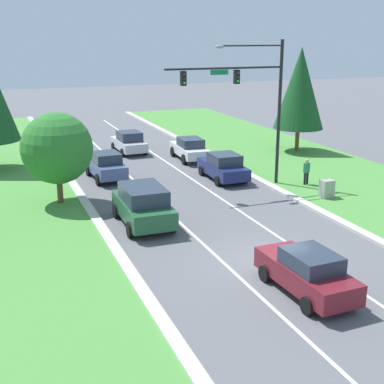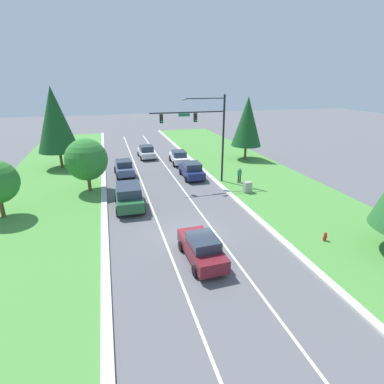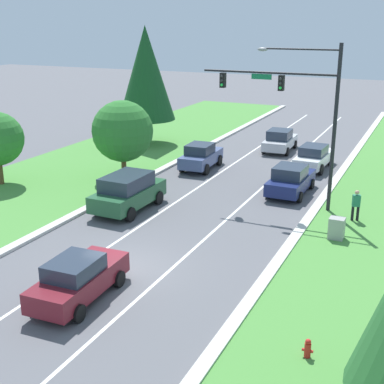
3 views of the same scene
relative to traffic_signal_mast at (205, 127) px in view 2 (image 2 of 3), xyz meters
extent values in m
plane|color=#5B5B60|center=(-4.32, -10.53, -5.77)|extent=(160.00, 160.00, 0.00)
cube|color=beige|center=(1.33, -10.53, -5.69)|extent=(0.50, 90.00, 0.15)
cube|color=beige|center=(-9.97, -10.53, -5.69)|extent=(0.50, 90.00, 0.15)
cube|color=#4C8E3D|center=(6.58, -10.53, -5.73)|extent=(10.00, 90.00, 0.08)
cube|color=#4C8E3D|center=(-15.22, -10.53, -5.73)|extent=(10.00, 90.00, 0.08)
cube|color=white|center=(-6.12, -10.53, -5.76)|extent=(0.14, 81.00, 0.01)
cube|color=white|center=(-2.52, -10.53, -5.76)|extent=(0.14, 81.00, 0.01)
cylinder|color=black|center=(1.98, 0.01, -1.38)|extent=(0.20, 0.20, 8.76)
cylinder|color=black|center=(-1.66, 0.01, 1.42)|extent=(7.28, 0.12, 0.12)
cube|color=#147042|center=(-2.02, 0.01, 1.20)|extent=(1.10, 0.04, 0.28)
cylinder|color=black|center=(-0.02, 0.01, 2.65)|extent=(4.00, 0.09, 0.09)
ellipsoid|color=gray|center=(-2.02, 0.01, 2.60)|extent=(0.56, 0.28, 0.20)
cube|color=black|center=(-0.93, 0.01, 0.92)|extent=(0.28, 0.32, 0.80)
sphere|color=#2D2D2D|center=(-0.93, -0.16, 1.15)|extent=(0.16, 0.16, 0.16)
sphere|color=#2D2D2D|center=(-0.93, -0.16, 0.92)|extent=(0.16, 0.16, 0.16)
sphere|color=#23D647|center=(-0.93, -0.16, 0.69)|extent=(0.16, 0.16, 0.16)
cube|color=black|center=(-4.20, 0.01, 0.92)|extent=(0.28, 0.32, 0.80)
sphere|color=#2D2D2D|center=(-4.20, -0.16, 1.15)|extent=(0.16, 0.16, 0.16)
sphere|color=#2D2D2D|center=(-4.20, -0.16, 0.92)|extent=(0.16, 0.16, 0.16)
sphere|color=#23D647|center=(-4.20, -0.16, 0.69)|extent=(0.16, 0.16, 0.16)
cube|color=maroon|center=(-4.47, -13.32, -5.06)|extent=(1.89, 4.49, 0.77)
cube|color=#283342|center=(-4.46, -13.59, -4.38)|extent=(1.63, 2.05, 0.58)
cylinder|color=black|center=(-3.68, -11.92, -5.45)|extent=(0.26, 0.65, 0.64)
cylinder|color=black|center=(-5.36, -11.99, -5.45)|extent=(0.26, 0.65, 0.64)
cylinder|color=black|center=(-3.57, -14.66, -5.45)|extent=(0.26, 0.65, 0.64)
cylinder|color=black|center=(-5.26, -14.73, -5.45)|extent=(0.26, 0.65, 0.64)
cube|color=#475684|center=(-7.70, 5.06, -5.01)|extent=(1.96, 4.33, 0.77)
cube|color=#283342|center=(-7.69, 4.81, -4.30)|extent=(1.67, 1.98, 0.65)
cylinder|color=black|center=(-6.90, 6.42, -5.39)|extent=(0.27, 0.75, 0.74)
cylinder|color=black|center=(-8.62, 6.34, -5.39)|extent=(0.27, 0.75, 0.74)
cylinder|color=black|center=(-6.78, 3.79, -5.39)|extent=(0.27, 0.75, 0.74)
cylinder|color=black|center=(-8.50, 3.70, -5.39)|extent=(0.27, 0.75, 0.74)
cube|color=navy|center=(-0.67, 2.26, -5.08)|extent=(1.97, 4.52, 0.74)
cube|color=#283342|center=(-0.68, 1.99, -4.37)|extent=(1.73, 2.05, 0.68)
cylinder|color=black|center=(0.27, 3.64, -5.45)|extent=(0.25, 0.63, 0.62)
cylinder|color=black|center=(-1.57, 3.67, -5.45)|extent=(0.25, 0.63, 0.62)
cylinder|color=black|center=(0.22, 0.85, -5.45)|extent=(0.25, 0.63, 0.62)
cylinder|color=black|center=(-1.62, 0.89, -5.45)|extent=(0.25, 0.63, 0.62)
cube|color=silver|center=(-4.23, 12.49, -5.10)|extent=(1.97, 4.44, 0.69)
cube|color=#283342|center=(-4.22, 12.22, -4.40)|extent=(1.71, 2.03, 0.71)
cylinder|color=black|center=(-3.37, 13.87, -5.44)|extent=(0.26, 0.65, 0.64)
cylinder|color=black|center=(-5.17, 13.82, -5.44)|extent=(0.26, 0.65, 0.64)
cylinder|color=black|center=(-3.29, 11.16, -5.44)|extent=(0.26, 0.65, 0.64)
cylinder|color=black|center=(-5.08, 11.10, -5.44)|extent=(0.26, 0.65, 0.64)
cube|color=#235633|center=(-7.90, -4.21, -4.96)|extent=(2.18, 4.79, 0.86)
cube|color=#283342|center=(-7.90, -4.33, -4.15)|extent=(1.93, 2.89, 0.76)
cylinder|color=black|center=(-6.85, -2.76, -5.39)|extent=(0.25, 0.75, 0.75)
cylinder|color=black|center=(-8.89, -2.72, -5.39)|extent=(0.25, 0.75, 0.75)
cylinder|color=black|center=(-6.91, -5.71, -5.39)|extent=(0.25, 0.75, 0.75)
cylinder|color=black|center=(-8.95, -5.67, -5.39)|extent=(0.25, 0.75, 0.75)
cube|color=white|center=(-0.65, 8.37, -5.05)|extent=(1.97, 4.68, 0.67)
cube|color=#283342|center=(-0.67, 8.09, -4.40)|extent=(1.67, 2.15, 0.63)
cylinder|color=black|center=(0.27, 9.75, -5.39)|extent=(0.28, 0.77, 0.75)
cylinder|color=black|center=(-1.45, 9.83, -5.39)|extent=(0.28, 0.77, 0.75)
cylinder|color=black|center=(0.14, 6.90, -5.39)|extent=(0.28, 0.77, 0.75)
cylinder|color=black|center=(-1.58, 6.98, -5.39)|extent=(0.28, 0.77, 0.75)
cube|color=#9E9E99|center=(3.09, -3.78, -5.22)|extent=(0.70, 0.60, 1.10)
cylinder|color=black|center=(3.40, -1.03, -5.35)|extent=(0.14, 0.14, 0.84)
cylinder|color=black|center=(3.64, -0.94, -5.35)|extent=(0.14, 0.14, 0.84)
cube|color=#287556|center=(3.52, -0.99, -4.63)|extent=(0.43, 0.34, 0.60)
sphere|color=tan|center=(3.52, -0.99, -4.19)|extent=(0.22, 0.22, 0.22)
cylinder|color=red|center=(4.01, -13.52, -5.49)|extent=(0.20, 0.20, 0.55)
sphere|color=red|center=(4.01, -13.52, -5.16)|extent=(0.18, 0.18, 0.18)
cylinder|color=red|center=(3.89, -13.52, -5.46)|extent=(0.10, 0.09, 0.09)
cylinder|color=red|center=(4.13, -13.52, -5.46)|extent=(0.10, 0.09, 0.09)
cylinder|color=brown|center=(-17.46, -3.64, -4.91)|extent=(0.32, 0.32, 1.71)
cylinder|color=brown|center=(8.35, 7.85, -4.81)|extent=(0.32, 0.32, 1.91)
cone|color=#194C23|center=(8.35, 7.85, -0.74)|extent=(3.89, 3.89, 6.23)
cylinder|color=brown|center=(-11.22, 0.72, -4.92)|extent=(0.32, 0.32, 1.68)
sphere|color=#2D752D|center=(-11.22, 0.72, -2.63)|extent=(3.88, 3.88, 3.88)
cylinder|color=brown|center=(-14.75, 10.11, -4.71)|extent=(0.32, 0.32, 2.11)
cone|color=#194C23|center=(-14.75, 10.11, 0.02)|extent=(4.59, 4.59, 7.34)
camera|label=1|loc=(-14.65, -28.25, 3.23)|focal=50.00mm
camera|label=2|loc=(-9.17, -27.85, 4.29)|focal=28.00mm
camera|label=3|loc=(6.65, -27.59, 4.08)|focal=50.00mm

